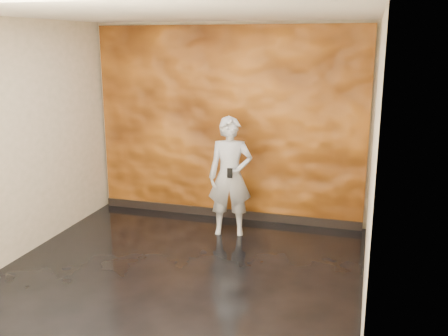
% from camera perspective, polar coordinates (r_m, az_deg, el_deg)
% --- Properties ---
extents(room, '(4.02, 4.02, 2.81)m').
position_cam_1_polar(room, '(5.30, -5.49, 1.89)').
color(room, black).
rests_on(room, ground).
extents(feature_wall, '(3.90, 0.06, 2.75)m').
position_cam_1_polar(feature_wall, '(7.13, 0.39, 4.98)').
color(feature_wall, orange).
rests_on(feature_wall, ground).
extents(baseboard, '(3.90, 0.04, 0.12)m').
position_cam_1_polar(baseboard, '(7.42, 0.29, -5.18)').
color(baseboard, black).
rests_on(baseboard, ground).
extents(man, '(0.65, 0.50, 1.59)m').
position_cam_1_polar(man, '(6.59, 0.72, -0.98)').
color(man, '#91969E').
rests_on(man, ground).
extents(phone, '(0.07, 0.01, 0.13)m').
position_cam_1_polar(phone, '(6.36, 0.67, -0.59)').
color(phone, black).
rests_on(phone, man).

